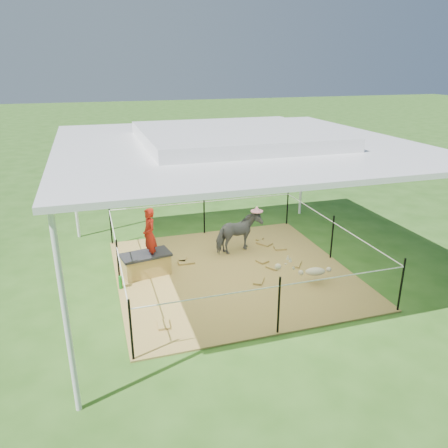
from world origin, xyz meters
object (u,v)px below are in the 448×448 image
object	(u,v)px
foal	(315,270)
distant_person	(227,161)
picnic_table_near	(216,162)
woman	(149,230)
pony	(239,233)
straw_bale	(146,265)
picnic_table_far	(291,157)
green_bottle	(120,282)
trash_barrel	(296,174)

from	to	relation	value
foal	distant_person	xyz separation A→B (m)	(0.93, 8.51, 0.32)
picnic_table_near	woman	bearing A→B (deg)	-140.51
pony	straw_bale	bearing A→B (deg)	85.30
picnic_table_near	distant_person	world-z (taller)	distant_person
straw_bale	woman	size ratio (longest dim) A/B	0.83
woman	picnic_table_near	world-z (taller)	woman
woman	distant_person	world-z (taller)	woman
picnic_table_far	pony	bearing A→B (deg)	-90.51
foal	picnic_table_far	distance (m)	10.44
straw_bale	distant_person	bearing A→B (deg)	61.01
green_bottle	foal	world-z (taller)	foal
pony	picnic_table_near	xyz separation A→B (m)	(1.73, 7.65, -0.07)
foal	trash_barrel	bearing A→B (deg)	76.95
picnic_table_near	straw_bale	bearing A→B (deg)	-141.08
straw_bale	trash_barrel	size ratio (longest dim) A/B	1.06
distant_person	woman	bearing A→B (deg)	73.02
foal	trash_barrel	distance (m)	7.33
straw_bale	picnic_table_near	distance (m)	9.03
picnic_table_near	picnic_table_far	size ratio (longest dim) A/B	1.05
green_bottle	trash_barrel	size ratio (longest dim) A/B	0.30
green_bottle	foal	size ratio (longest dim) A/B	0.25
trash_barrel	foal	bearing A→B (deg)	-113.25
trash_barrel	straw_bale	bearing A→B (deg)	-137.75
woman	trash_barrel	xyz separation A→B (m)	(5.84, 5.40, -0.55)
trash_barrel	picnic_table_far	world-z (taller)	trash_barrel
woman	trash_barrel	bearing A→B (deg)	122.48
straw_bale	picnic_table_far	xyz separation A→B (m)	(7.12, 8.27, 0.15)
straw_bale	trash_barrel	bearing A→B (deg)	42.25
trash_barrel	distant_person	size ratio (longest dim) A/B	0.68
straw_bale	distant_person	world-z (taller)	distant_person
picnic_table_near	picnic_table_far	distance (m)	3.26
pony	distant_person	size ratio (longest dim) A/B	0.85
pony	foal	bearing A→B (deg)	-171.83
woman	foal	xyz separation A→B (m)	(2.95, -1.34, -0.67)
straw_bale	distant_person	size ratio (longest dim) A/B	0.72
straw_bale	foal	bearing A→B (deg)	-23.73
foal	picnic_table_near	xyz separation A→B (m)	(0.81, 9.50, 0.10)
straw_bale	woman	bearing A→B (deg)	0.00
pony	trash_barrel	bearing A→B (deg)	-56.18
green_bottle	picnic_table_near	size ratio (longest dim) A/B	0.13
woman	distant_person	distance (m)	8.16
pony	distant_person	distance (m)	6.92
green_bottle	picnic_table_far	xyz separation A→B (m)	(7.67, 8.72, 0.23)
straw_bale	green_bottle	distance (m)	0.71
foal	distant_person	distance (m)	8.57
pony	picnic_table_far	size ratio (longest dim) A/B	0.57
straw_bale	picnic_table_far	bearing A→B (deg)	49.28
picnic_table_near	foal	bearing A→B (deg)	-120.68
green_bottle	distant_person	bearing A→B (deg)	59.31
foal	trash_barrel	world-z (taller)	trash_barrel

